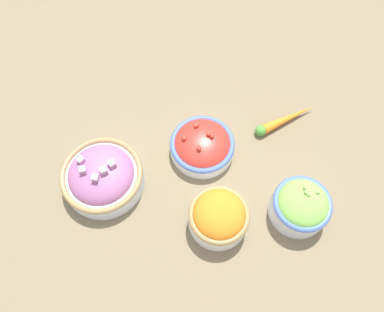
% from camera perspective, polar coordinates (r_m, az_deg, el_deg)
% --- Properties ---
extents(ground_plane, '(3.00, 3.00, 0.00)m').
position_cam_1_polar(ground_plane, '(0.80, -0.00, -0.93)').
color(ground_plane, '#75664C').
extents(bowl_lettuce, '(0.11, 0.11, 0.08)m').
position_cam_1_polar(bowl_lettuce, '(0.76, 16.26, -7.26)').
color(bowl_lettuce, silver).
rests_on(bowl_lettuce, ground_plane).
extents(bowl_red_onion, '(0.17, 0.17, 0.08)m').
position_cam_1_polar(bowl_red_onion, '(0.78, -13.53, -2.99)').
color(bowl_red_onion, silver).
rests_on(bowl_red_onion, ground_plane).
extents(bowl_cherry_tomatoes, '(0.14, 0.14, 0.06)m').
position_cam_1_polar(bowl_cherry_tomatoes, '(0.79, 1.57, 1.68)').
color(bowl_cherry_tomatoes, white).
rests_on(bowl_cherry_tomatoes, ground_plane).
extents(bowl_carrots, '(0.12, 0.12, 0.08)m').
position_cam_1_polar(bowl_carrots, '(0.72, 4.08, -9.20)').
color(bowl_carrots, white).
rests_on(bowl_carrots, ground_plane).
extents(loose_carrot, '(0.14, 0.10, 0.02)m').
position_cam_1_polar(loose_carrot, '(0.86, 13.86, 5.34)').
color(loose_carrot, orange).
rests_on(loose_carrot, ground_plane).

